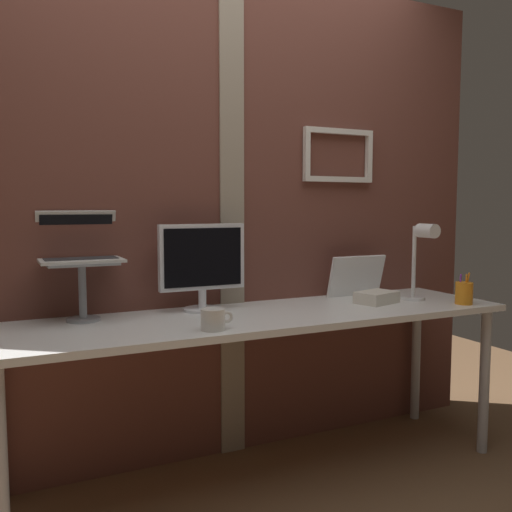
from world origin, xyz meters
name	(u,v)px	position (x,y,z in m)	size (l,w,h in m)	color
ground_plane	(236,481)	(0.00, 0.00, 0.00)	(6.00, 6.00, 0.00)	brown
brick_wall_back	(206,217)	(0.00, 0.36, 1.18)	(3.16, 0.16, 2.37)	brown
desk	(266,329)	(0.14, -0.01, 0.69)	(2.32, 0.62, 0.76)	white
monitor	(202,262)	(-0.09, 0.18, 0.98)	(0.40, 0.18, 0.40)	white
laptop_stand	(82,281)	(-0.62, 0.18, 0.92)	(0.28, 0.22, 0.25)	gray
laptop	(79,247)	(-0.62, 0.25, 1.06)	(0.33, 0.29, 0.21)	silver
whiteboard_panel	(356,276)	(0.79, 0.21, 0.87)	(0.33, 0.02, 0.22)	white
desk_lamp	(421,253)	(0.99, -0.06, 1.00)	(0.12, 0.20, 0.39)	white
pen_cup	(464,293)	(1.13, -0.22, 0.81)	(0.08, 0.08, 0.16)	orange
coffee_mug	(213,319)	(-0.19, -0.22, 0.80)	(0.13, 0.09, 0.08)	silver
paper_clutter_stack	(377,297)	(0.76, -0.01, 0.79)	(0.20, 0.14, 0.06)	silver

